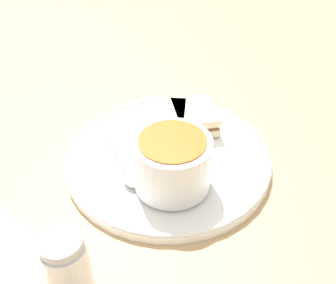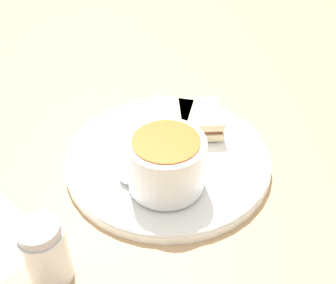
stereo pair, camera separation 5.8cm
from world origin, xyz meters
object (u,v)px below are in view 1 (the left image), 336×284
(spoon, at_px, (129,175))
(soup_bowl, at_px, (172,162))
(sandwich_half_far, at_px, (164,119))
(salt_shaker, at_px, (67,265))
(sandwich_half_near, at_px, (195,117))

(spoon, bearing_deg, soup_bowl, 53.18)
(sandwich_half_far, distance_m, salt_shaker, 0.29)
(salt_shaker, bearing_deg, spoon, 21.18)
(soup_bowl, xyz_separation_m, sandwich_half_near, (0.13, 0.05, -0.02))
(spoon, height_order, sandwich_half_far, sandwich_half_far)
(spoon, relative_size, sandwich_half_near, 1.20)
(sandwich_half_near, height_order, sandwich_half_far, same)
(soup_bowl, height_order, spoon, soup_bowl)
(soup_bowl, distance_m, sandwich_half_near, 0.14)
(spoon, distance_m, salt_shaker, 0.17)
(spoon, bearing_deg, salt_shaker, -44.19)
(sandwich_half_near, xyz_separation_m, salt_shaker, (-0.31, -0.06, 0.01))
(soup_bowl, relative_size, sandwich_half_near, 1.03)
(soup_bowl, height_order, sandwich_half_near, soup_bowl)
(soup_bowl, bearing_deg, sandwich_half_far, 44.45)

